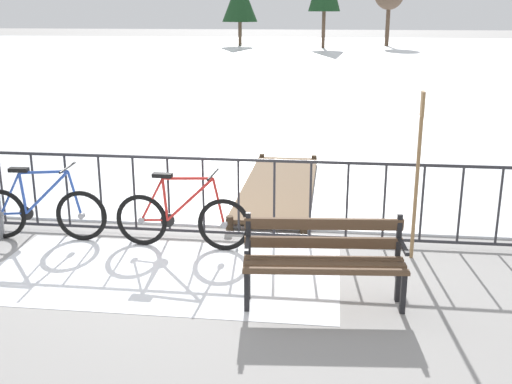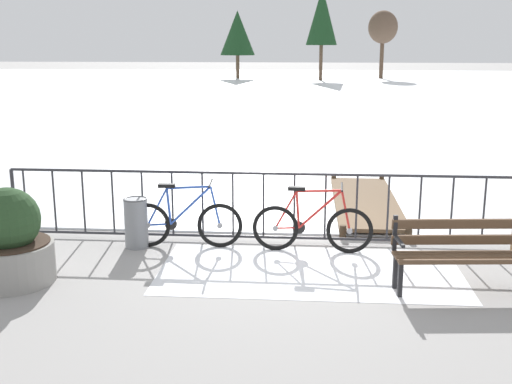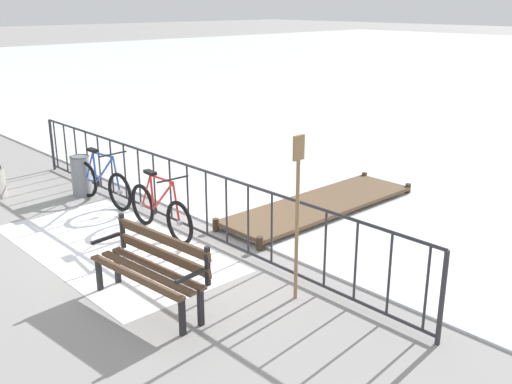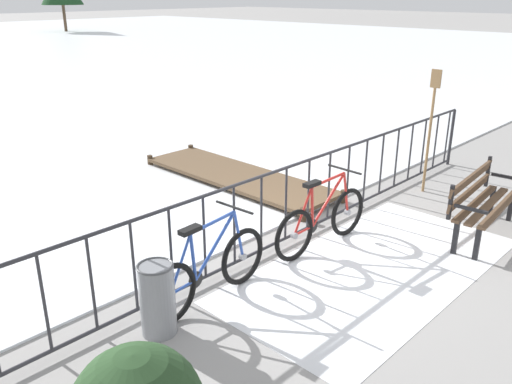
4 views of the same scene
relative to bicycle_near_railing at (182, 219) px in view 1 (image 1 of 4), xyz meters
name	(u,v)px [view 1 (image 1 of 4)]	position (x,y,z in m)	size (l,w,h in m)	color
ground_plane	(187,236)	(-0.04, 0.39, -0.37)	(160.00, 160.00, 0.00)	gray
frozen_pond	(303,60)	(-0.04, 28.79, -0.35)	(80.00, 56.00, 0.03)	white
snow_patch	(163,273)	(-0.03, -0.81, -0.36)	(3.93, 1.97, 0.01)	white
railing_fence	(186,195)	(-0.04, 0.39, 0.19)	(9.06, 0.06, 1.07)	#2D2D33
bicycle_near_railing	(182,219)	(0.00, 0.00, 0.00)	(1.71, 0.52, 0.97)	black
bicycle_second	(41,212)	(-1.86, 0.06, 0.00)	(1.71, 0.52, 0.97)	black
park_bench	(324,254)	(1.76, -1.28, 0.14)	(1.64, 0.63, 0.89)	brown
oar_upright	(418,165)	(2.79, 0.03, 0.77)	(0.04, 0.16, 1.98)	#937047
wooden_dock	(279,186)	(0.97, 2.54, -0.25)	(1.10, 3.82, 0.20)	brown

